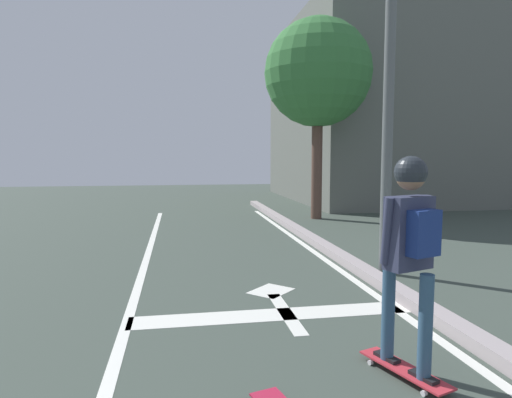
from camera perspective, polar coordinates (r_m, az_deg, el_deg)
The scene contains 11 objects.
lane_line_center at distance 4.89m, azimuth -16.60°, elevation -16.54°, with size 0.12×20.00×0.01m, color silver.
lane_line_curbside at distance 5.47m, azimuth 18.87°, elevation -14.19°, with size 0.12×20.00×0.01m, color silver.
stop_bar at distance 5.32m, azimuth 2.18°, elevation -14.46°, with size 3.25×0.40×0.01m, color silver.
lane_arrow_stem at distance 5.40m, azimuth 3.80°, elevation -14.16°, with size 0.16×1.40×0.01m, color silver.
lane_arrow_head at distance 6.19m, azimuth 1.91°, elevation -11.57°, with size 0.56×0.44×0.01m, color silver.
curb_strip at distance 5.57m, azimuth 21.21°, elevation -13.18°, with size 0.24×24.00×0.14m, color #9F9495.
skateboard at distance 4.15m, azimuth 18.31°, elevation -19.87°, with size 0.47×0.88×0.07m.
skater at distance 3.80m, azimuth 18.99°, elevation -4.29°, with size 0.46×0.63×1.75m.
traffic_signal_mast at distance 7.04m, azimuth 9.06°, elevation 22.04°, with size 3.95×0.34×5.48m.
roadside_tree at distance 13.29m, azimuth 7.88°, elevation 15.49°, with size 3.04×3.04×5.69m.
building_block at distance 21.01m, azimuth 21.30°, elevation 10.11°, with size 12.15×9.16×7.29m, color #60655D.
Camera 1 is at (0.51, 1.50, 1.82)m, focal length 31.50 mm.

